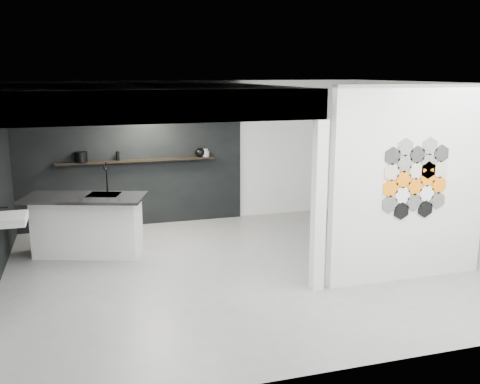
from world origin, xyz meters
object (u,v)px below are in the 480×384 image
wall_basin (12,219)px  glass_bowl (205,154)px  kitchen_island (88,224)px  kettle (200,152)px  partition_panel (410,185)px  utensil_cup (81,160)px  glass_vase (205,153)px  bottle_dark (118,156)px  stockpot (81,157)px

wall_basin → glass_bowl: (3.39, 2.07, 0.53)m
kitchen_island → kettle: 2.81m
kettle → glass_bowl: kettle is taller
partition_panel → kettle: (-2.18, 3.87, 0.01)m
partition_panel → utensil_cup: 5.89m
kitchen_island → glass_vase: 2.89m
kitchen_island → kettle: (2.23, 1.47, 0.89)m
kettle → bottle_dark: size_ratio=1.18×
kitchen_island → glass_vase: size_ratio=13.76×
bottle_dark → glass_vase: bearing=0.0°
wall_basin → glass_bowl: glass_bowl is taller
kettle → glass_bowl: bearing=-23.7°
wall_basin → utensil_cup: bearing=63.7°
glass_vase → utensil_cup: size_ratio=1.67×
kitchen_island → utensil_cup: 1.70m
glass_vase → stockpot: bearing=180.0°
wall_basin → bottle_dark: (1.69, 2.07, 0.56)m
glass_bowl → bottle_dark: 1.70m
stockpot → glass_bowl: 2.37m
glass_vase → utensil_cup: 2.37m
glass_bowl → glass_vase: (0.00, 0.00, 0.02)m
partition_panel → glass_bowl: bearing=118.2°
bottle_dark → wall_basin: bearing=-129.3°
glass_bowl → utensil_cup: 2.37m
partition_panel → stockpot: bearing=139.0°
kitchen_island → stockpot: (-0.04, 1.47, 0.90)m
bottle_dark → partition_panel: bearing=-45.7°
partition_panel → bottle_dark: partition_panel is taller
kettle → stockpot: bearing=156.3°
glass_bowl → bottle_dark: size_ratio=0.88×
partition_panel → kitchen_island: size_ratio=1.35×
glass_bowl → bottle_dark: bottle_dark is taller
glass_bowl → kettle: bearing=180.0°
kitchen_island → bottle_dark: bearing=85.0°
wall_basin → glass_bowl: bearing=31.3°
kitchen_island → utensil_cup: bearing=109.7°
stockpot → glass_bowl: bearing=0.0°
kettle → glass_vase: kettle is taller
stockpot → glass_vase: (2.37, 0.00, -0.02)m
partition_panel → glass_vase: size_ratio=18.58×
wall_basin → kettle: kettle is taller
partition_panel → bottle_dark: (-3.78, 3.87, 0.01)m
wall_basin → stockpot: bearing=63.7°
partition_panel → utensil_cup: size_ratio=30.97×
partition_panel → kitchen_island: 5.09m
partition_panel → kitchen_island: bearing=151.5°
stockpot → kettle: bearing=0.0°
stockpot → bottle_dark: (0.67, 0.00, -0.01)m
stockpot → kettle: 2.26m
utensil_cup → stockpot: bearing=0.0°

